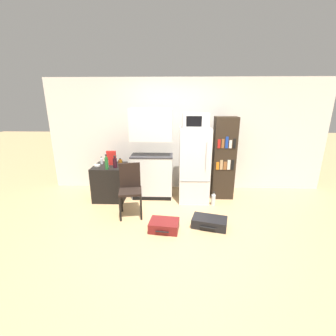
{
  "coord_description": "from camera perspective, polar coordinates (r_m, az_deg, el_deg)",
  "views": [
    {
      "loc": [
        -0.04,
        -3.25,
        2.05
      ],
      "look_at": [
        -0.18,
        0.85,
        0.82
      ],
      "focal_mm": 24.0,
      "sensor_mm": 36.0,
      "label": 1
    }
  ],
  "objects": [
    {
      "name": "wall_back",
      "position": [
        5.31,
        4.63,
        8.26
      ],
      "size": [
        6.4,
        0.1,
        2.55
      ],
      "color": "white",
      "rests_on": "ground_plane"
    },
    {
      "name": "kitchen_hutch",
      "position": [
        4.8,
        -4.09,
        2.56
      ],
      "size": [
        0.88,
        0.46,
        1.91
      ],
      "color": "silver",
      "rests_on": "ground_plane"
    },
    {
      "name": "microwave",
      "position": [
        4.55,
        7.02,
        11.89
      ],
      "size": [
        0.51,
        0.38,
        0.29
      ],
      "color": "silver",
      "rests_on": "refrigerator"
    },
    {
      "name": "refrigerator",
      "position": [
        4.72,
        6.64,
        0.81
      ],
      "size": [
        0.61,
        0.68,
        1.54
      ],
      "color": "white",
      "rests_on": "ground_plane"
    },
    {
      "name": "water_bottle_front",
      "position": [
        4.71,
        11.44,
        -7.85
      ],
      "size": [
        0.08,
        0.08,
        0.29
      ],
      "color": "silver",
      "rests_on": "ground_plane"
    },
    {
      "name": "side_table",
      "position": [
        5.02,
        -14.4,
        -3.42
      ],
      "size": [
        0.65,
        0.67,
        0.74
      ],
      "color": "black",
      "rests_on": "ground_plane"
    },
    {
      "name": "bottle_clear_short",
      "position": [
        5.05,
        -16.51,
        1.75
      ],
      "size": [
        0.06,
        0.06,
        0.16
      ],
      "color": "silver",
      "rests_on": "side_table"
    },
    {
      "name": "suitcase_small_flat",
      "position": [
        3.81,
        -0.99,
        -14.38
      ],
      "size": [
        0.51,
        0.41,
        0.16
      ],
      "rotation": [
        0.0,
        0.0,
        -0.12
      ],
      "color": "maroon",
      "rests_on": "ground_plane"
    },
    {
      "name": "bottle_ketchup_red",
      "position": [
        5.12,
        -13.33,
        2.39
      ],
      "size": [
        0.06,
        0.06,
        0.2
      ],
      "color": "#AD1914",
      "rests_on": "side_table"
    },
    {
      "name": "chair",
      "position": [
        4.18,
        -9.58,
        -4.25
      ],
      "size": [
        0.46,
        0.46,
        0.97
      ],
      "rotation": [
        0.0,
        0.0,
        0.17
      ],
      "color": "black",
      "rests_on": "ground_plane"
    },
    {
      "name": "bottle_amber_beer",
      "position": [
        4.85,
        -12.0,
        1.41
      ],
      "size": [
        0.09,
        0.09,
        0.15
      ],
      "color": "brown",
      "rests_on": "side_table"
    },
    {
      "name": "bottle_green_tall",
      "position": [
        4.62,
        -15.35,
        1.23
      ],
      "size": [
        0.07,
        0.07,
        0.3
      ],
      "color": "#1E6028",
      "rests_on": "side_table"
    },
    {
      "name": "bowl",
      "position": [
        4.91,
        -17.55,
        0.62
      ],
      "size": [
        0.13,
        0.13,
        0.03
      ],
      "color": "silver",
      "rests_on": "side_table"
    },
    {
      "name": "bottle_milk_white",
      "position": [
        4.74,
        -15.24,
        1.05
      ],
      "size": [
        0.06,
        0.06,
        0.19
      ],
      "color": "white",
      "rests_on": "side_table"
    },
    {
      "name": "bookshelf",
      "position": [
        4.93,
        13.95,
        2.38
      ],
      "size": [
        0.46,
        0.36,
        1.75
      ],
      "color": "#2D2319",
      "rests_on": "ground_plane"
    },
    {
      "name": "bottle_wine_dark",
      "position": [
        4.69,
        -13.31,
        1.34
      ],
      "size": [
        0.08,
        0.08,
        0.25
      ],
      "color": "black",
      "rests_on": "side_table"
    },
    {
      "name": "cereal_box",
      "position": [
        4.91,
        -14.19,
        2.5
      ],
      "size": [
        0.19,
        0.07,
        0.3
      ],
      "color": "red",
      "rests_on": "side_table"
    },
    {
      "name": "ground_plane",
      "position": [
        3.84,
        2.41,
        -15.57
      ],
      "size": [
        24.0,
        24.0,
        0.0
      ],
      "primitive_type": "plane",
      "color": "tan"
    },
    {
      "name": "suitcase_large_flat",
      "position": [
        3.97,
        10.48,
        -13.4
      ],
      "size": [
        0.64,
        0.46,
        0.16
      ],
      "rotation": [
        0.0,
        0.0,
        -0.26
      ],
      "color": "black",
      "rests_on": "ground_plane"
    }
  ]
}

